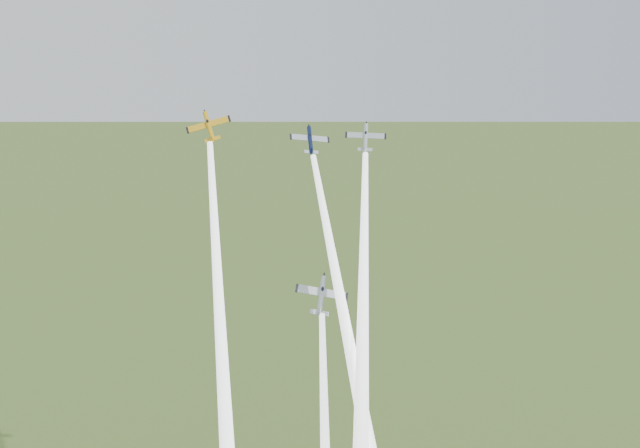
{
  "coord_description": "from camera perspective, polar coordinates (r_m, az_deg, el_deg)",
  "views": [
    {
      "loc": [
        -38.58,
        -122.98,
        123.43
      ],
      "look_at": [
        0.0,
        -6.0,
        92.0
      ],
      "focal_mm": 45.0,
      "sensor_mm": 36.0,
      "label": 1
    }
  ],
  "objects": [
    {
      "name": "smoke_trail_silver_right",
      "position": [
        117.11,
        3.07,
        -6.74
      ],
      "size": [
        17.63,
        39.67,
        43.57
      ],
      "primitive_type": null,
      "rotation": [
        -0.76,
        0.0,
        -0.38
      ],
      "color": "white"
    },
    {
      "name": "plane_silver_right",
      "position": [
        132.82,
        3.27,
        6.17
      ],
      "size": [
        8.43,
        7.48,
        5.83
      ],
      "primitive_type": null,
      "rotation": [
        0.81,
        0.03,
        -0.38
      ],
      "color": "#ADB6BB"
    },
    {
      "name": "smoke_trail_navy",
      "position": [
        117.51,
        2.01,
        -8.11
      ],
      "size": [
        6.15,
        46.01,
        48.04
      ],
      "primitive_type": null,
      "rotation": [
        -0.76,
        0.0,
        -0.08
      ],
      "color": "white"
    },
    {
      "name": "plane_yellow",
      "position": [
        129.27,
        -7.9,
        6.9
      ],
      "size": [
        7.76,
        6.95,
        7.6
      ],
      "primitive_type": null,
      "rotation": [
        0.81,
        -0.26,
        -0.15
      ],
      "color": "gold"
    },
    {
      "name": "plane_navy",
      "position": [
        133.59,
        -0.71,
        6.0
      ],
      "size": [
        7.64,
        5.89,
        6.32
      ],
      "primitive_type": null,
      "rotation": [
        0.81,
        0.11,
        -0.08
      ],
      "color": "#0D173A"
    },
    {
      "name": "plane_silver_low",
      "position": [
        127.19,
        0.11,
        -5.09
      ],
      "size": [
        10.8,
        8.55,
        8.45
      ],
      "primitive_type": null,
      "rotation": [
        0.81,
        0.19,
        -0.29
      ],
      "color": "#AFB6BE"
    },
    {
      "name": "smoke_trail_yellow",
      "position": [
        110.84,
        -6.98,
        -9.4
      ],
      "size": [
        10.24,
        50.47,
        53.01
      ],
      "primitive_type": null,
      "rotation": [
        -0.76,
        0.0,
        -0.15
      ],
      "color": "white"
    }
  ]
}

